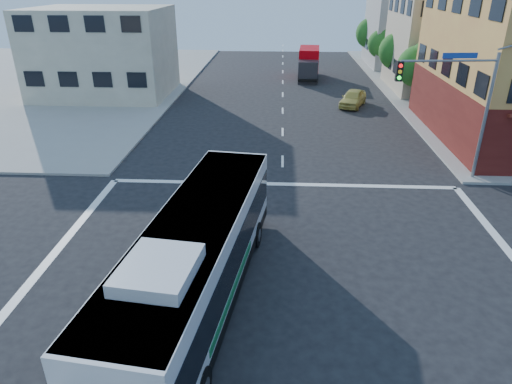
{
  "coord_description": "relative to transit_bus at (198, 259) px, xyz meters",
  "views": [
    {
      "loc": [
        -0.23,
        -13.69,
        10.42
      ],
      "look_at": [
        -1.2,
        4.26,
        1.95
      ],
      "focal_mm": 32.0,
      "sensor_mm": 36.0,
      "label": 1
    }
  ],
  "objects": [
    {
      "name": "ground",
      "position": [
        2.9,
        0.87,
        -1.83
      ],
      "size": [
        120.0,
        120.0,
        0.0
      ],
      "primitive_type": "plane",
      "color": "black",
      "rests_on": "ground"
    },
    {
      "name": "building_east_near",
      "position": [
        19.88,
        34.85,
        2.68
      ],
      "size": [
        12.06,
        10.06,
        9.0
      ],
      "color": "tan",
      "rests_on": "ground"
    },
    {
      "name": "building_east_far",
      "position": [
        19.88,
        48.85,
        3.18
      ],
      "size": [
        12.06,
        10.06,
        10.0
      ],
      "color": "gray",
      "rests_on": "ground"
    },
    {
      "name": "building_west",
      "position": [
        -14.12,
        30.85,
        2.18
      ],
      "size": [
        12.06,
        10.06,
        8.0
      ],
      "color": "beige",
      "rests_on": "ground"
    },
    {
      "name": "signal_mast_ne",
      "position": [
        11.98,
        11.49,
        3.15
      ],
      "size": [
        7.91,
        1.13,
        8.07
      ],
      "color": "gray",
      "rests_on": "ground"
    },
    {
      "name": "street_tree_a",
      "position": [
        14.8,
        28.8,
        1.76
      ],
      "size": [
        3.6,
        3.6,
        5.53
      ],
      "color": "#342313",
      "rests_on": "ground"
    },
    {
      "name": "street_tree_b",
      "position": [
        14.8,
        36.8,
        1.92
      ],
      "size": [
        3.8,
        3.8,
        5.79
      ],
      "color": "#342313",
      "rests_on": "ground"
    },
    {
      "name": "street_tree_c",
      "position": [
        14.8,
        44.8,
        1.63
      ],
      "size": [
        3.4,
        3.4,
        5.29
      ],
      "color": "#342313",
      "rests_on": "ground"
    },
    {
      "name": "street_tree_d",
      "position": [
        14.8,
        52.8,
        2.05
      ],
      "size": [
        4.0,
        4.0,
        6.03
      ],
      "color": "#342313",
      "rests_on": "ground"
    },
    {
      "name": "transit_bus",
      "position": [
        0.0,
        0.0,
        0.0
      ],
      "size": [
        4.29,
        12.87,
        3.74
      ],
      "rotation": [
        0.0,
        0.0,
        -0.13
      ],
      "color": "black",
      "rests_on": "ground"
    },
    {
      "name": "box_truck",
      "position": [
        5.78,
        39.99,
        -0.25
      ],
      "size": [
        2.6,
        7.37,
        3.26
      ],
      "rotation": [
        0.0,
        0.0,
        -0.07
      ],
      "color": "#242328",
      "rests_on": "ground"
    },
    {
      "name": "parked_car",
      "position": [
        9.13,
        27.77,
        -1.1
      ],
      "size": [
        3.16,
        4.62,
        1.46
      ],
      "primitive_type": "imported",
      "rotation": [
        0.0,
        0.0,
        -0.37
      ],
      "color": "#C5B853",
      "rests_on": "ground"
    }
  ]
}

